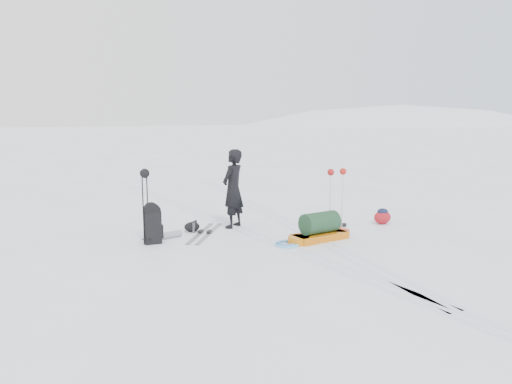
% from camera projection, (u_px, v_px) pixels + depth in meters
% --- Properties ---
extents(ground, '(200.00, 200.00, 0.00)m').
position_uv_depth(ground, '(259.00, 237.00, 10.81)').
color(ground, white).
rests_on(ground, ground).
extents(ski_tracks, '(3.38, 17.97, 0.01)m').
position_uv_depth(ski_tracks, '(265.00, 226.00, 11.86)').
color(ski_tracks, silver).
rests_on(ski_tracks, ground).
extents(skier, '(0.80, 0.74, 1.84)m').
position_uv_depth(skier, '(233.00, 189.00, 11.57)').
color(skier, black).
rests_on(skier, ground).
extents(pulk_sled, '(1.60, 0.63, 0.60)m').
position_uv_depth(pulk_sled, '(320.00, 229.00, 10.50)').
color(pulk_sled, '#C5660B').
rests_on(pulk_sled, ground).
extents(expedition_rucksack, '(0.89, 0.51, 0.85)m').
position_uv_depth(expedition_rucksack, '(155.00, 224.00, 10.26)').
color(expedition_rucksack, black).
rests_on(expedition_rucksack, ground).
extents(ski_poles_black, '(0.20, 0.19, 1.56)m').
position_uv_depth(ski_poles_black, '(145.00, 183.00, 9.94)').
color(ski_poles_black, black).
rests_on(ski_poles_black, ground).
extents(ski_poles_silver, '(0.47, 0.16, 1.47)m').
position_uv_depth(ski_poles_silver, '(337.00, 179.00, 10.81)').
color(ski_poles_silver, silver).
rests_on(ski_poles_silver, ground).
extents(touring_skis_grey, '(1.44, 1.78, 0.07)m').
position_uv_depth(touring_skis_grey, '(205.00, 233.00, 11.09)').
color(touring_skis_grey, gray).
rests_on(touring_skis_grey, ground).
extents(touring_skis_white, '(1.39, 1.30, 0.06)m').
position_uv_depth(touring_skis_white, '(343.00, 226.00, 11.80)').
color(touring_skis_white, silver).
rests_on(touring_skis_white, ground).
extents(rope_coil, '(0.61, 0.61, 0.06)m').
position_uv_depth(rope_coil, '(287.00, 244.00, 10.12)').
color(rope_coil, '#61BCED').
rests_on(rope_coil, ground).
extents(small_daypack, '(0.44, 0.33, 0.38)m').
position_uv_depth(small_daypack, '(382.00, 216.00, 12.06)').
color(small_daypack, maroon).
rests_on(small_daypack, ground).
extents(thermos_pair, '(0.19, 0.24, 0.26)m').
position_uv_depth(thermos_pair, '(195.00, 226.00, 11.25)').
color(thermos_pair, '#53565A').
rests_on(thermos_pair, ground).
extents(stuff_sack, '(0.42, 0.36, 0.22)m').
position_uv_depth(stuff_sack, '(192.00, 227.00, 11.27)').
color(stuff_sack, black).
rests_on(stuff_sack, ground).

